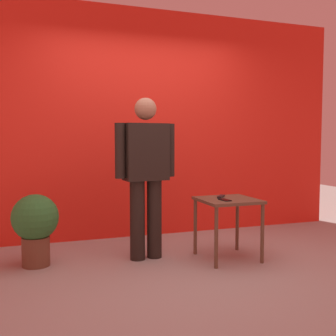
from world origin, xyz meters
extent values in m
plane|color=#9E9991|center=(0.00, 0.00, 0.00)|extent=(12.00, 12.00, 0.00)
cube|color=red|center=(0.00, 1.56, 1.40)|extent=(5.34, 0.12, 2.80)
cylinder|color=black|center=(-0.35, 0.55, 0.40)|extent=(0.16, 0.16, 0.80)
cylinder|color=black|center=(-0.17, 0.57, 0.40)|extent=(0.16, 0.16, 0.80)
cube|color=black|center=(-0.26, 0.56, 1.08)|extent=(0.45, 0.25, 0.57)
cube|color=red|center=(-0.27, 0.67, 1.11)|extent=(0.12, 0.02, 0.47)
cube|color=#B2333D|center=(-0.27, 0.68, 1.09)|extent=(0.04, 0.01, 0.43)
cylinder|color=black|center=(-0.52, 0.53, 1.09)|extent=(0.12, 0.12, 0.54)
cylinder|color=black|center=(0.00, 0.58, 1.09)|extent=(0.12, 0.12, 0.54)
sphere|color=#A87A5B|center=(-0.26, 0.56, 1.51)|extent=(0.22, 0.22, 0.22)
cube|color=brown|center=(0.52, 0.28, 0.60)|extent=(0.56, 0.56, 0.03)
cylinder|color=brown|center=(0.27, 0.04, 0.29)|extent=(0.04, 0.04, 0.58)
cylinder|color=brown|center=(0.77, 0.04, 0.29)|extent=(0.04, 0.04, 0.58)
cylinder|color=brown|center=(0.27, 0.53, 0.29)|extent=(0.04, 0.04, 0.58)
cylinder|color=brown|center=(0.77, 0.53, 0.29)|extent=(0.04, 0.04, 0.58)
cube|color=black|center=(0.44, 0.19, 0.62)|extent=(0.08, 0.15, 0.01)
cube|color=black|center=(0.49, 0.38, 0.62)|extent=(0.14, 0.16, 0.02)
cylinder|color=brown|center=(-1.32, 0.68, 0.14)|extent=(0.26, 0.26, 0.28)
sphere|color=#2D7233|center=(-1.32, 0.68, 0.47)|extent=(0.44, 0.44, 0.44)
camera|label=1|loc=(-1.37, -3.30, 1.21)|focal=43.09mm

